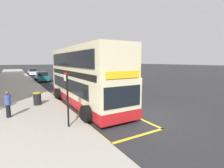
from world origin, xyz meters
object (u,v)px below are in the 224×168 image
object	(u,v)px
bus_stop_sign	(67,95)
litter_bin	(37,98)
double_decker_bus	(85,79)
pedestrian_waiting_near_sign	(8,103)
parked_car_teal_ahead	(42,77)
parked_car_white_distant	(33,72)
parked_car_black_far	(82,74)

from	to	relation	value
bus_stop_sign	litter_bin	distance (m)	5.50
double_decker_bus	pedestrian_waiting_near_sign	world-z (taller)	double_decker_bus
pedestrian_waiting_near_sign	parked_car_teal_ahead	bearing A→B (deg)	76.11
bus_stop_sign	parked_car_white_distant	size ratio (longest dim) A/B	0.64
bus_stop_sign	pedestrian_waiting_near_sign	xyz separation A→B (m)	(-2.60, 3.10, -0.75)
parked_car_black_far	litter_bin	bearing A→B (deg)	-121.42
bus_stop_sign	litter_bin	bearing A→B (deg)	98.21
double_decker_bus	parked_car_teal_ahead	distance (m)	17.69
bus_stop_sign	pedestrian_waiting_near_sign	distance (m)	4.12
parked_car_black_far	parked_car_white_distant	world-z (taller)	same
pedestrian_waiting_near_sign	litter_bin	world-z (taller)	pedestrian_waiting_near_sign
bus_stop_sign	parked_car_white_distant	world-z (taller)	bus_stop_sign
litter_bin	double_decker_bus	bearing A→B (deg)	-22.47
parked_car_white_distant	double_decker_bus	bearing A→B (deg)	-86.56
double_decker_bus	bus_stop_sign	world-z (taller)	double_decker_bus
double_decker_bus	parked_car_white_distant	world-z (taller)	double_decker_bus
parked_car_white_distant	parked_car_black_far	bearing A→B (deg)	-50.64
pedestrian_waiting_near_sign	parked_car_white_distant	bearing A→B (deg)	82.05
parked_car_teal_ahead	double_decker_bus	bearing A→B (deg)	-87.22
pedestrian_waiting_near_sign	litter_bin	size ratio (longest dim) A/B	1.65
parked_car_black_far	litter_bin	xyz separation A→B (m)	(-10.68, -18.95, -0.19)
pedestrian_waiting_near_sign	litter_bin	xyz separation A→B (m)	(1.83, 2.23, -0.36)
bus_stop_sign	parked_car_white_distant	xyz separation A→B (m)	(1.85, 34.94, -0.92)
litter_bin	pedestrian_waiting_near_sign	bearing A→B (deg)	-129.36
litter_bin	parked_car_white_distant	bearing A→B (deg)	84.94
parked_car_white_distant	litter_bin	size ratio (longest dim) A/B	4.47
parked_car_teal_ahead	parked_car_white_distant	xyz separation A→B (m)	(-0.13, 13.32, 0.00)
parked_car_black_far	litter_bin	world-z (taller)	parked_car_black_far
double_decker_bus	parked_car_white_distant	bearing A→B (deg)	91.20
parked_car_teal_ahead	litter_bin	world-z (taller)	parked_car_teal_ahead
parked_car_white_distant	litter_bin	bearing A→B (deg)	-92.82
bus_stop_sign	parked_car_black_far	distance (m)	26.25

